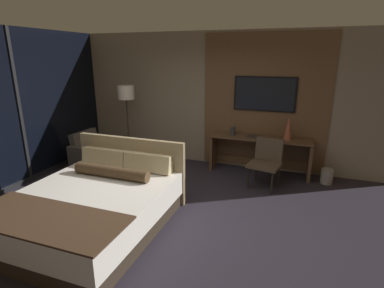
% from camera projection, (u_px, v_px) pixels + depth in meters
% --- Properties ---
extents(ground_plane, '(16.00, 16.00, 0.00)m').
position_uv_depth(ground_plane, '(163.00, 218.00, 4.44)').
color(ground_plane, '#28232D').
extents(wall_back_tv_panel, '(7.20, 0.09, 2.80)m').
position_uv_depth(wall_back_tv_panel, '(220.00, 100.00, 6.33)').
color(wall_back_tv_panel, gray).
rests_on(wall_back_tv_panel, ground_plane).
extents(wall_left_window, '(0.06, 6.00, 2.80)m').
position_uv_depth(wall_left_window, '(19.00, 112.00, 5.40)').
color(wall_left_window, black).
rests_on(wall_left_window, ground_plane).
extents(bed, '(1.90, 2.26, 1.03)m').
position_uv_depth(bed, '(93.00, 206.00, 4.12)').
color(bed, '#33281E').
rests_on(bed, ground_plane).
extents(desk, '(1.98, 0.48, 0.75)m').
position_uv_depth(desk, '(260.00, 148.00, 6.04)').
color(desk, brown).
rests_on(desk, ground_plane).
extents(tv, '(1.21, 0.04, 0.68)m').
position_uv_depth(tv, '(265.00, 94.00, 5.91)').
color(tv, black).
extents(desk_chair, '(0.63, 0.62, 0.87)m').
position_uv_depth(desk_chair, '(266.00, 159.00, 5.42)').
color(desk_chair, '#4C3D2D').
rests_on(desk_chair, ground_plane).
extents(armchair_by_window, '(0.89, 0.90, 0.81)m').
position_uv_depth(armchair_by_window, '(98.00, 157.00, 6.23)').
color(armchair_by_window, '#47423D').
rests_on(armchair_by_window, ground_plane).
extents(floor_lamp, '(0.34, 0.34, 1.71)m').
position_uv_depth(floor_lamp, '(126.00, 99.00, 6.26)').
color(floor_lamp, '#282623').
rests_on(floor_lamp, ground_plane).
extents(vase_tall, '(0.15, 0.15, 0.46)m').
position_uv_depth(vase_tall, '(288.00, 128.00, 5.70)').
color(vase_tall, '#B2563D').
rests_on(vase_tall, desk).
extents(vase_short, '(0.10, 0.10, 0.16)m').
position_uv_depth(vase_short, '(233.00, 131.00, 6.10)').
color(vase_short, '#333338').
rests_on(vase_short, desk).
extents(book, '(0.24, 0.18, 0.03)m').
position_uv_depth(book, '(253.00, 136.00, 5.95)').
color(book, '#332D28').
rests_on(book, desk).
extents(waste_bin, '(0.22, 0.22, 0.28)m').
position_uv_depth(waste_bin, '(327.00, 176.00, 5.60)').
color(waste_bin, gray).
rests_on(waste_bin, ground_plane).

